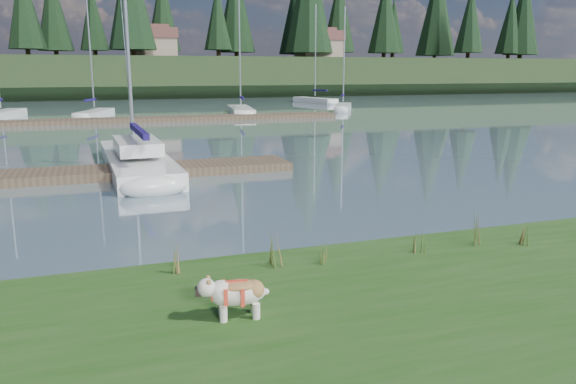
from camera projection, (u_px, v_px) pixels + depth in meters
name	position (u px, v px, depth m)	size (l,w,h in m)	color
ground	(133.00, 122.00, 39.31)	(200.00, 200.00, 0.00)	slate
ridge	(109.00, 78.00, 78.44)	(200.00, 20.00, 5.00)	black
bulldog	(236.00, 292.00, 7.43)	(0.96, 0.47, 0.57)	silver
sailboat_main	(134.00, 155.00, 21.25)	(2.33, 10.38, 14.70)	silver
dock_near	(56.00, 175.00, 18.62)	(16.00, 2.00, 0.30)	#4C3D2C
dock_far	(162.00, 119.00, 39.92)	(26.00, 2.20, 0.30)	#4C3D2C
sailboat_bg_1	(5.00, 114.00, 42.66)	(3.17, 7.57, 11.16)	silver
sailboat_bg_2	(97.00, 113.00, 43.19)	(3.38, 6.81, 10.25)	silver
sailboat_bg_3	(240.00, 110.00, 46.90)	(2.93, 8.46, 12.17)	silver
sailboat_bg_4	(343.00, 106.00, 50.87)	(3.90, 5.85, 9.09)	silver
sailboat_bg_5	(312.00, 100.00, 62.37)	(3.23, 7.46, 10.56)	silver
weed_0	(275.00, 249.00, 9.42)	(0.17, 0.14, 0.69)	#475B23
weed_1	(324.00, 254.00, 9.55)	(0.17, 0.14, 0.40)	#475B23
weed_2	(476.00, 228.00, 10.57)	(0.17, 0.14, 0.75)	#475B23
weed_3	(177.00, 260.00, 9.06)	(0.17, 0.14, 0.53)	#475B23
weed_4	(419.00, 242.00, 10.08)	(0.17, 0.14, 0.49)	#475B23
weed_5	(528.00, 232.00, 10.54)	(0.17, 0.14, 0.61)	#475B23
mud_lip	(264.00, 268.00, 10.15)	(60.00, 0.50, 0.14)	#33281C
conifer_3	(24.00, 5.00, 72.32)	(4.84, 4.84, 12.25)	#382619
conifer_5	(218.00, 17.00, 78.73)	(3.96, 3.96, 10.35)	#382619
conifer_7	(385.00, 14.00, 88.06)	(5.28, 5.28, 13.20)	#382619
conifer_8	(470.00, 19.00, 88.71)	(4.62, 4.62, 11.77)	#382619
conifer_9	(524.00, 14.00, 95.38)	(5.94, 5.94, 14.62)	#382619
house_1	(153.00, 42.00, 77.50)	(6.30, 5.30, 4.65)	gray
house_2	(319.00, 44.00, 83.39)	(6.30, 5.30, 4.65)	gray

